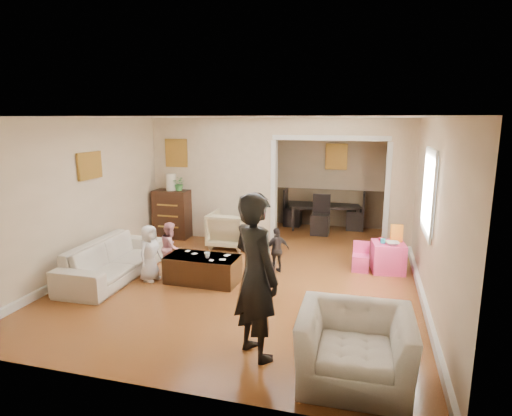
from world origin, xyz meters
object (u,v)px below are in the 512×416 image
(armchair_back, at_px, (230,229))
(child_toddler, at_px, (277,250))
(armchair_front, at_px, (355,347))
(table_lamp, at_px, (171,182))
(adult_person, at_px, (256,276))
(child_kneel_b, at_px, (171,247))
(coffee_cup, at_px, (207,255))
(dresser, at_px, (172,214))
(dining_table, at_px, (323,216))
(play_table, at_px, (388,257))
(cyan_cup, at_px, (383,241))
(coffee_table, at_px, (203,269))
(sofa, at_px, (113,260))
(child_kneel_a, at_px, (150,253))

(armchair_back, bearing_deg, child_toddler, 136.24)
(armchair_front, bearing_deg, table_lamp, 131.98)
(adult_person, bearing_deg, child_kneel_b, -5.78)
(coffee_cup, distance_m, child_toddler, 1.24)
(armchair_front, relative_size, table_lamp, 3.08)
(coffee_cup, bearing_deg, dresser, 126.59)
(table_lamp, bearing_deg, coffee_cup, -53.41)
(dining_table, distance_m, child_toddler, 3.32)
(play_table, bearing_deg, coffee_cup, -154.27)
(armchair_front, xyz_separation_m, child_toddler, (-1.41, 2.81, 0.03))
(armchair_back, bearing_deg, adult_person, 112.89)
(dresser, xyz_separation_m, play_table, (4.53, -1.02, -0.27))
(armchair_back, xyz_separation_m, cyan_cup, (2.99, -0.73, 0.19))
(table_lamp, xyz_separation_m, coffee_table, (1.65, -2.31, -1.02))
(sofa, relative_size, child_toddler, 2.70)
(dresser, bearing_deg, armchair_back, -13.31)
(dining_table, xyz_separation_m, adult_person, (-0.09, -5.89, 0.63))
(armchair_back, xyz_separation_m, dining_table, (1.68, 2.07, -0.07))
(armchair_back, relative_size, dining_table, 0.48)
(dresser, distance_m, table_lamp, 0.71)
(child_toddler, bearing_deg, armchair_back, -82.62)
(dresser, relative_size, play_table, 1.99)
(sofa, xyz_separation_m, armchair_back, (1.29, 2.17, 0.06))
(coffee_cup, bearing_deg, coffee_table, 153.43)
(armchair_back, height_order, play_table, armchair_back)
(sofa, bearing_deg, cyan_cup, -72.60)
(play_table, distance_m, child_kneel_b, 3.72)
(coffee_cup, distance_m, child_kneel_a, 0.96)
(armchair_front, xyz_separation_m, child_kneel_a, (-3.31, 1.91, 0.10))
(table_lamp, bearing_deg, cyan_cup, -13.54)
(coffee_cup, relative_size, child_kneel_a, 0.10)
(coffee_cup, height_order, child_kneel_a, child_kneel_a)
(dresser, distance_m, child_kneel_a, 2.59)
(adult_person, distance_m, child_kneel_b, 3.03)
(coffee_table, bearing_deg, dresser, 125.57)
(table_lamp, distance_m, coffee_table, 3.02)
(sofa, height_order, dresser, dresser)
(adult_person, xyz_separation_m, child_kneel_a, (-2.23, 1.70, -0.46))
(dresser, xyz_separation_m, child_kneel_a, (0.80, -2.46, -0.07))
(coffee_table, xyz_separation_m, coffee_cup, (0.10, -0.05, 0.26))
(sofa, height_order, cyan_cup, sofa)
(table_lamp, relative_size, play_table, 0.68)
(dresser, distance_m, play_table, 4.65)
(cyan_cup, relative_size, child_toddler, 0.10)
(coffee_table, bearing_deg, armchair_front, -40.03)
(play_table, xyz_separation_m, child_toddler, (-1.83, -0.54, 0.13))
(armchair_front, distance_m, cyan_cup, 3.33)
(child_kneel_b, bearing_deg, dining_table, -48.78)
(play_table, relative_size, child_kneel_a, 0.58)
(coffee_table, xyz_separation_m, child_toddler, (1.05, 0.75, 0.17))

